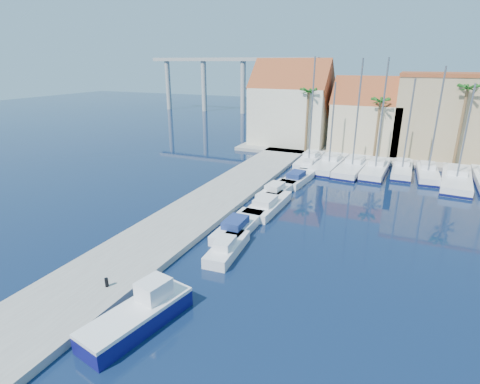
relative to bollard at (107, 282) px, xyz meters
The scene contains 26 objects.
ground 7.72m from the bollard, 10.06° to the right, with size 260.00×260.00×0.00m, color black.
quay_west 12.25m from the bollard, 96.73° to the left, with size 6.00×77.00×0.50m, color gray.
shore_north 49.86m from the bollard, 69.37° to the left, with size 54.00×16.00×0.50m, color gray.
bollard is the anchor object (origin of this frame).
fishing_boat 4.03m from the bollard, 22.53° to the right, with size 3.30×6.60×2.21m.
motorboat_west_0 8.73m from the bollard, 59.16° to the left, with size 2.10×5.46×1.40m.
motorboat_west_1 11.86m from the bollard, 72.01° to the left, with size 2.23×6.81×1.40m.
motorboat_west_2 17.51m from the bollard, 76.23° to the left, with size 2.53×7.35×1.40m.
motorboat_west_3 21.62m from the bollard, 80.37° to the left, with size 2.60×6.63×1.40m.
motorboat_west_4 26.91m from the bollard, 80.57° to the left, with size 2.87×7.05×1.40m.
motorboat_west_5 32.59m from the bollard, 82.54° to the left, with size 2.25×5.50×1.40m.
motorboat_west_6 36.78m from the bollard, 83.88° to the left, with size 2.56×6.51×1.40m.
sailboat_0 35.38m from the bollard, 84.09° to the left, with size 2.48×9.03×14.07m.
sailboat_1 35.20m from the bollard, 79.20° to the left, with size 3.48×10.68×11.07m.
sailboat_2 35.64m from the bollard, 74.33° to the left, with size 3.82×11.13×13.85m.
sailboat_3 36.56m from the bollard, 70.15° to the left, with size 3.14×10.08×13.92m.
sailboat_4 38.71m from the bollard, 66.43° to the left, with size 2.34×8.64×11.60m.
sailboat_5 39.53m from the bollard, 62.32° to the left, with size 2.72×8.89×13.01m.
sailboat_6 40.00m from the bollard, 57.68° to the left, with size 4.02×11.99×11.27m.
building_0 46.08m from the bollard, 93.05° to the left, with size 12.30×9.00×13.50m.
building_1 46.87m from the bollard, 78.17° to the left, with size 10.30×8.00×11.00m.
building_2 51.28m from the bollard, 66.21° to the left, with size 14.20×10.20×11.50m.
palm_0 41.53m from the bollard, 87.79° to the left, with size 2.60×2.60×10.15m.
palm_1 42.91m from the bollard, 74.12° to the left, with size 2.60×2.60×9.15m.
palm_2 46.94m from the bollard, 62.06° to the left, with size 2.60×2.60×11.15m.
viaduct 87.11m from the bollard, 111.34° to the left, with size 48.00×2.20×14.45m.
Camera 1 is at (7.86, -13.22, 13.45)m, focal length 28.00 mm.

